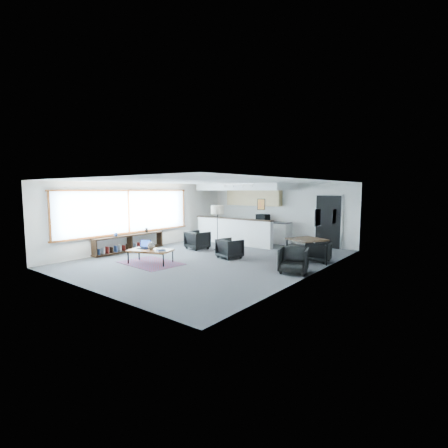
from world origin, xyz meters
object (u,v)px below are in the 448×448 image
Objects in this scene: coffee_table at (151,251)px; microwave at (263,217)px; ceramic_pot at (151,245)px; armchair_left at (198,239)px; dining_table at (307,241)px; floor_lamp at (217,211)px; dining_chair_far at (319,253)px; book_stack at (161,250)px; dining_chair_near at (293,261)px; laptop at (145,246)px; armchair_right at (230,247)px.

microwave is at bearing 64.81° from coffee_table.
armchair_left is (-0.51, 2.71, -0.17)m from ceramic_pot.
ceramic_pot is 4.90m from dining_table.
dining_table is (3.75, -0.19, -0.76)m from floor_lamp.
dining_chair_far is (3.90, 0.43, -1.20)m from floor_lamp.
book_stack is 2.93m from armchair_left.
laptop is at bearing -177.71° from dining_chair_near.
dining_chair_near is at bearing -41.64° from microwave.
dining_table is at bearing 73.27° from dining_chair_far.
coffee_table is 2.80m from armchair_left.
armchair_right is at bearing 152.12° from dining_chair_near.
laptop reaches higher than dining_chair_near.
coffee_table is 0.87× the size of floor_lamp.
coffee_table is 2.04× the size of armchair_right.
book_stack is (0.50, -0.05, -0.08)m from ceramic_pot.
laptop is (-0.37, 0.06, 0.11)m from coffee_table.
microwave is (0.52, 5.90, 0.56)m from ceramic_pot.
ceramic_pot is at bearing 84.23° from coffee_table.
laptop is 3.24m from floor_lamp.
book_stack is at bearing -25.97° from laptop.
dining_chair_far is at bearing 20.37° from coffee_table.
laptop is 1.21× the size of book_stack.
book_stack is 2.39m from armchair_right.
floor_lamp reaches higher than dining_chair_near.
ceramic_pot is 0.34× the size of armchair_right.
microwave is (-1.00, 3.79, 0.75)m from armchair_right.
microwave is (-3.60, 2.42, 0.82)m from dining_chair_far.
ceramic_pot is at bearing -24.02° from laptop.
floor_lamp is (0.21, 3.10, 1.09)m from coffee_table.
dining_table is at bearing 11.13° from laptop.
coffee_table is 0.17m from ceramic_pot.
book_stack is 0.29× the size of dining_table.
ceramic_pot is at bearing -94.18° from floor_lamp.
floor_lamp reaches higher than armchair_left.
armchair_left reaches higher than laptop.
floor_lamp reaches higher than laptop.
dining_table is at bearing -169.30° from armchair_left.
book_stack is at bearing 40.57° from dining_chair_far.
microwave reaches higher than dining_chair_near.
floor_lamp is 2.92× the size of dining_chair_far.
dining_chair_far is at bearing 44.27° from book_stack.
dining_chair_far is at bearing 6.32° from floor_lamp.
dining_chair_far is at bearing 72.14° from dining_chair_near.
dining_chair_near is at bearing -2.00° from laptop.
dining_table is 1.89× the size of dining_chair_near.
dining_chair_near reaches higher than dining_chair_far.
armchair_left is 1.37m from floor_lamp.
ceramic_pot is at bearing -175.99° from dining_chair_near.
coffee_table is at bearing -179.79° from book_stack.
armchair_right is 1.25× the size of dining_chair_far.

